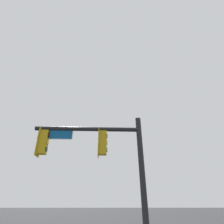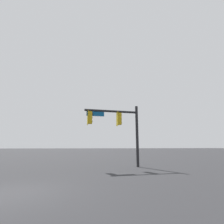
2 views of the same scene
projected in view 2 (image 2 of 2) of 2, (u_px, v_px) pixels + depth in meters
ground_plane at (5, 195)px, 6.56m from camera, size 400.00×400.00×0.00m
signal_pole_near at (119, 123)px, 15.89m from camera, size 5.03×0.59×5.56m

